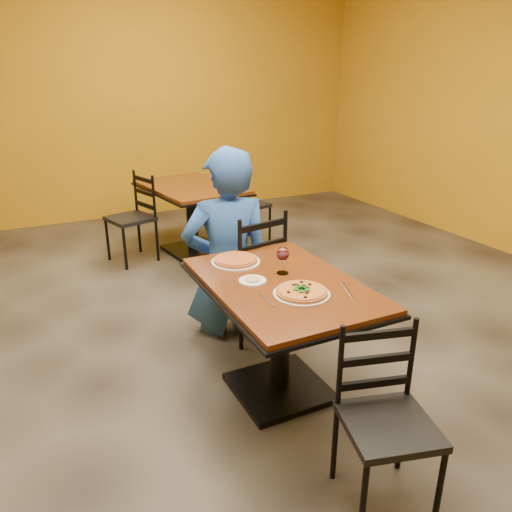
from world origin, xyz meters
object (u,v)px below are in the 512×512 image
plate_far (236,262)px  chair_second_right (247,205)px  chair_main_near (389,426)px  pizza_far (236,259)px  diner (227,242)px  chair_main_far (247,272)px  chair_second_left (130,219)px  table_second (191,203)px  wine_glass (283,259)px  plate_main (302,294)px  pizza_main (302,291)px  table_main (281,311)px  side_plate (252,281)px

plate_far → chair_second_right: bearing=63.4°
chair_main_near → pizza_far: chair_main_near is taller
diner → chair_main_far: bearing=143.8°
chair_second_left → diner: bearing=-5.7°
table_second → wine_glass: wine_glass is taller
chair_second_right → plate_main: chair_second_right is taller
chair_main_near → pizza_far: (-0.14, 1.34, 0.35)m
chair_main_near → pizza_main: chair_main_near is taller
table_main → wine_glass: size_ratio=6.83×
chair_second_right → side_plate: bearing=139.0°
chair_second_right → plate_main: bearing=143.9°
chair_main_far → side_plate: 0.82m
table_second → side_plate: (-0.52, -2.63, 0.20)m
table_main → wine_glass: 0.31m
chair_second_right → plate_main: size_ratio=2.92×
chair_main_far → chair_second_left: (-0.45, 1.91, -0.03)m
chair_second_left → plate_far: 2.33m
pizza_main → chair_main_far: bearing=82.4°
chair_main_far → diner: (-0.11, 0.11, 0.22)m
chair_main_near → plate_main: 0.81m
plate_main → side_plate: size_ratio=1.94×
chair_main_near → chair_second_left: chair_second_left is taller
table_second → diner: 1.83m
plate_far → side_plate: (-0.03, -0.32, 0.00)m
chair_second_right → pizza_far: bearing=136.8°
chair_second_left → pizza_main: (0.32, -2.90, 0.31)m
table_second → chair_main_near: (-0.34, -3.64, -0.13)m
table_main → wine_glass: wine_glass is taller
chair_main_far → side_plate: (-0.30, -0.72, 0.27)m
pizza_main → side_plate: 0.32m
chair_main_far → diner: 0.27m
table_main → side_plate: (-0.15, 0.07, 0.20)m
chair_main_near → chair_second_right: bearing=89.3°
table_main → side_plate: side_plate is taller
diner → pizza_far: (-0.15, -0.51, 0.07)m
diner → pizza_main: (-0.03, -1.11, 0.07)m
wine_glass → chair_second_left: bearing=98.1°
chair_second_right → table_main: bearing=142.3°
chair_main_far → chair_second_right: 2.11m
chair_main_far → chair_second_right: bearing=-126.4°
chair_second_left → pizza_main: chair_second_left is taller
table_second → side_plate: 2.68m
table_second → plate_main: size_ratio=4.47×
chair_main_near → table_main: bearing=106.2°
chair_main_far → wine_glass: chair_main_far is taller
table_main → diner: size_ratio=0.87×
chair_second_left → plate_far: bearing=-11.9°
diner → pizza_main: diner is taller
chair_main_near → plate_far: chair_main_near is taller
wine_glass → pizza_far: bearing=122.4°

